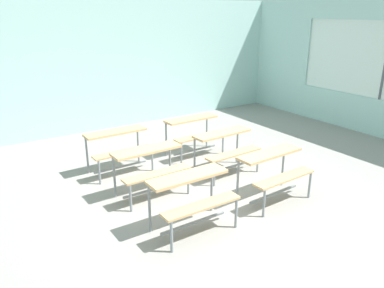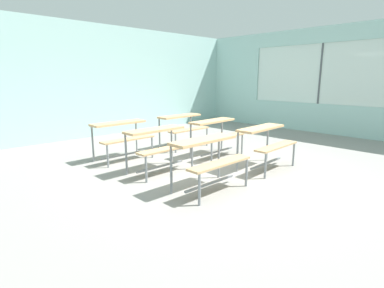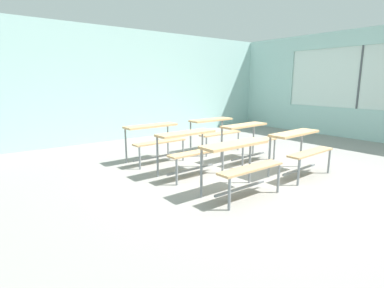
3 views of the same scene
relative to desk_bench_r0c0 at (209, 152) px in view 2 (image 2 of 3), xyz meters
name	(u,v)px [view 2 (image 2 of 3)]	position (x,y,z in m)	size (l,w,h in m)	color
ground	(218,172)	(0.76, 0.49, -0.59)	(10.00, 9.00, 0.05)	gray
wall_back	(93,81)	(0.76, 4.99, 0.94)	(10.00, 0.12, 3.00)	#A8D1CC
wall_right	(343,83)	(5.76, 0.36, 0.88)	(0.12, 9.00, 3.00)	#A8D1CC
desk_bench_r0c0	(209,152)	(0.00, 0.00, 0.00)	(1.10, 0.59, 0.74)	tan
desk_bench_r0c1	(266,138)	(1.49, 0.01, 0.00)	(1.12, 0.63, 0.74)	tan
desk_bench_r1c0	(159,140)	(0.01, 1.18, 0.00)	(1.11, 0.61, 0.74)	tan
desk_bench_r1c1	(216,129)	(1.51, 1.20, 0.00)	(1.12, 0.63, 0.74)	tan
desk_bench_r2c0	(122,132)	(-0.03, 2.31, 0.00)	(1.11, 0.60, 0.74)	tan
desk_bench_r2c1	(183,123)	(1.57, 2.29, 0.00)	(1.11, 0.60, 0.74)	tan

